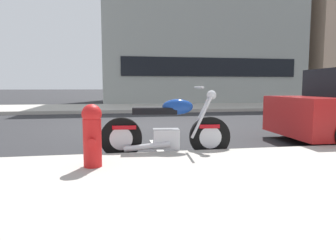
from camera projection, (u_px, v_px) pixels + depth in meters
ground_plane at (141, 125)px, 8.91m from camera, size 260.00×260.00×0.00m
parking_stall_stripe at (160, 151)px, 5.37m from camera, size 0.12×2.20×0.01m
parked_motorcycle at (167, 131)px, 4.82m from camera, size 2.03×0.62×1.12m
fire_hydrant at (92, 134)px, 3.73m from camera, size 0.24×0.36×0.76m
townhouse_corner_block at (193, 30)px, 22.36m from camera, size 12.72×8.86×10.33m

